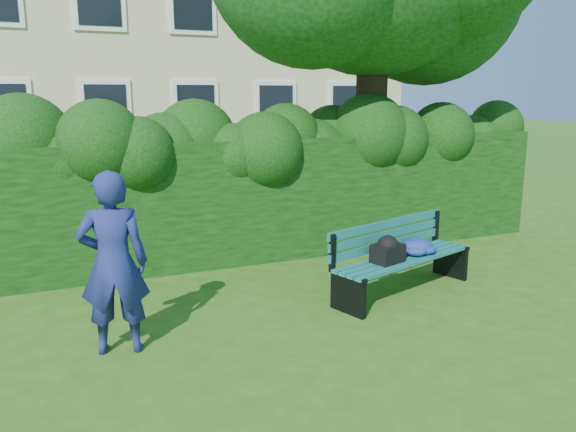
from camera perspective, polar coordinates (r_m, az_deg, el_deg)
name	(u,v)px	position (r m, az deg, el deg)	size (l,w,h in m)	color
ground	(308,304)	(6.74, 2.02, -8.93)	(80.00, 80.00, 0.00)	#2E5014
hedge	(246,198)	(8.47, -4.25, 1.80)	(10.00, 1.00, 1.80)	black
park_bench	(402,254)	(7.12, 11.55, -3.77)	(2.17, 1.16, 0.89)	#115757
man_reading	(113,263)	(5.53, -17.32, -4.62)	(0.64, 0.42, 1.77)	navy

